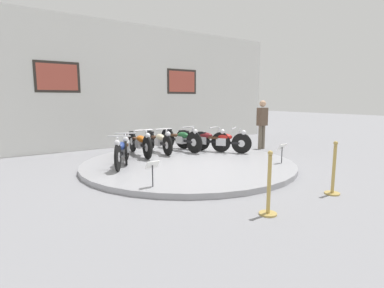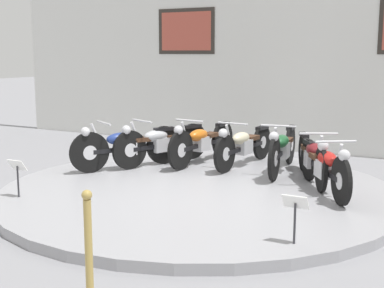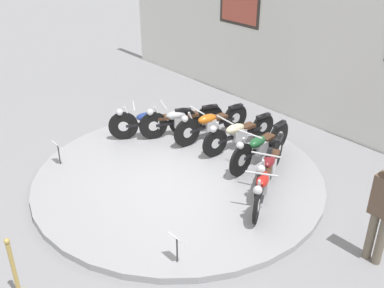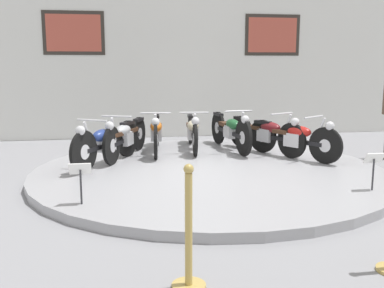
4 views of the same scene
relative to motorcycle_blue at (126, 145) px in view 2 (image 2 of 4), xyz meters
The scene contains 13 objects.
ground_plane 1.81m from the motorcycle_blue, 18.94° to the right, with size 60.00×60.00×0.00m, color gray.
display_platform 1.80m from the motorcycle_blue, 18.94° to the right, with size 5.63×5.63×0.12m, color #99999E.
back_wall 4.32m from the motorcycle_blue, 65.40° to the left, with size 14.00×0.22×4.54m.
motorcycle_blue is the anchor object (origin of this frame).
motorcycle_silver 0.65m from the motorcycle_blue, 59.82° to the left, with size 0.81×1.87×0.80m.
motorcycle_orange 1.32m from the motorcycle_blue, 46.07° to the left, with size 0.54×2.00×0.80m.
motorcycle_cream 1.97m from the motorcycle_blue, 33.62° to the left, with size 0.54×1.97×0.79m.
motorcycle_green 2.56m from the motorcycle_blue, 21.92° to the left, with size 0.54×2.02×0.81m.
motorcycle_maroon 3.02m from the motorcycle_blue, 10.77° to the left, with size 0.93×1.80×0.79m.
motorcycle_red 3.29m from the motorcycle_blue, ahead, with size 1.12×1.69×0.79m.
info_placard_front_left 2.16m from the motorcycle_blue, 96.51° to the right, with size 0.26×0.11×0.51m.
info_placard_front_centre 4.14m from the motorcycle_blue, 31.28° to the right, with size 0.26×0.11×0.51m.
stanchion_post_right_of_entry 4.87m from the motorcycle_blue, 58.47° to the right, with size 0.28×0.28×1.02m.
Camera 2 is at (3.38, -6.61, 2.03)m, focal length 50.00 mm.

